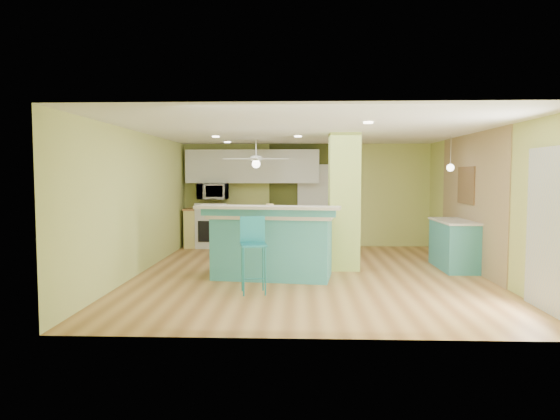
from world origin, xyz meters
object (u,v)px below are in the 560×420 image
at_px(fruit_bowl, 267,207).
at_px(canister, 270,209).
at_px(peninsula, 273,244).
at_px(bar_stool, 253,242).
at_px(side_counter, 454,244).

height_order(fruit_bowl, canister, canister).
xyz_separation_m(peninsula, fruit_bowl, (-0.31, 3.43, 0.40)).
relative_size(peninsula, bar_stool, 2.11).
bearing_deg(side_counter, fruit_bowl, 145.33).
height_order(peninsula, bar_stool, peninsula).
bearing_deg(fruit_bowl, canister, -85.41).
distance_m(peninsula, canister, 0.62).
xyz_separation_m(bar_stool, side_counter, (3.56, 2.01, -0.30)).
bearing_deg(side_counter, peninsula, -164.62).
distance_m(side_counter, fruit_bowl, 4.46).
height_order(bar_stool, canister, canister).
height_order(bar_stool, fruit_bowl, bar_stool).
bearing_deg(canister, fruit_bowl, 94.59).
xyz_separation_m(peninsula, bar_stool, (-0.23, -1.10, 0.18)).
height_order(peninsula, side_counter, peninsula).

